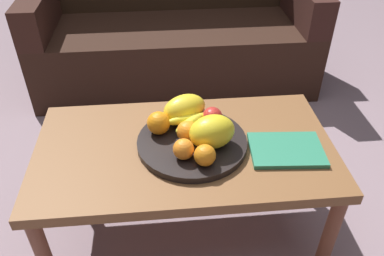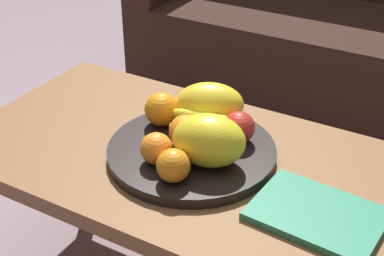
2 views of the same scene
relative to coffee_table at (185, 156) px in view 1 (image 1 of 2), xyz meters
name	(u,v)px [view 1 (image 1 of 2)]	position (x,y,z in m)	size (l,w,h in m)	color
ground_plane	(186,226)	(0.00, 0.00, -0.39)	(8.00, 8.00, 0.00)	gray
coffee_table	(185,156)	(0.00, 0.00, 0.00)	(1.05, 0.58, 0.44)	brown
couch	(175,34)	(0.04, 1.28, -0.09)	(1.70, 0.70, 0.90)	#301C14
fruit_bowl	(192,142)	(0.03, 0.00, 0.06)	(0.39, 0.39, 0.03)	black
melon_large_front	(212,132)	(0.09, -0.04, 0.13)	(0.16, 0.12, 0.12)	yellow
melon_smaller_beside	(184,109)	(0.01, 0.12, 0.13)	(0.16, 0.11, 0.11)	yellow
orange_front	(205,155)	(0.06, -0.13, 0.11)	(0.07, 0.07, 0.07)	orange
orange_left	(184,149)	(-0.01, -0.09, 0.11)	(0.07, 0.07, 0.07)	orange
orange_right	(159,123)	(-0.09, 0.05, 0.12)	(0.08, 0.08, 0.08)	orange
orange_back	(187,131)	(0.01, 0.00, 0.11)	(0.08, 0.08, 0.08)	orange
apple_front	(212,117)	(0.11, 0.08, 0.11)	(0.07, 0.07, 0.07)	red
banana_bunch	(188,124)	(0.02, 0.06, 0.10)	(0.16, 0.17, 0.06)	yellow
magazine	(286,150)	(0.35, -0.06, 0.06)	(0.25, 0.18, 0.02)	#2F8461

